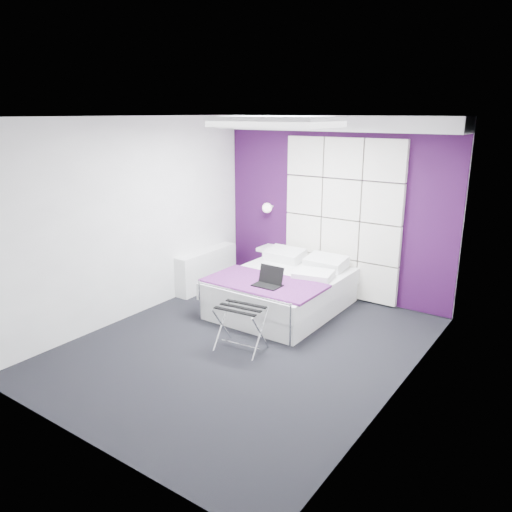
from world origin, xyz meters
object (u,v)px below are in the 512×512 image
(nightstand, at_px, (275,249))
(laptop, at_px, (269,281))
(wall_lamp, at_px, (268,207))
(luggage_rack, at_px, (241,328))
(radiator, at_px, (207,269))
(bed, at_px, (282,290))

(nightstand, bearing_deg, laptop, -59.95)
(nightstand, distance_m, laptop, 1.53)
(wall_lamp, relative_size, luggage_rack, 0.28)
(radiator, xyz_separation_m, laptop, (1.56, -0.60, 0.28))
(wall_lamp, height_order, nightstand, wall_lamp)
(radiator, xyz_separation_m, luggage_rack, (1.69, -1.40, -0.04))
(luggage_rack, bearing_deg, wall_lamp, 109.37)
(bed, relative_size, luggage_rack, 3.51)
(bed, distance_m, laptop, 0.60)
(radiator, relative_size, nightstand, 2.53)
(bed, height_order, nightstand, bed)
(bed, xyz_separation_m, nightstand, (-0.65, 0.81, 0.30))
(wall_lamp, bearing_deg, bed, -46.79)
(wall_lamp, height_order, radiator, wall_lamp)
(nightstand, height_order, luggage_rack, nightstand)
(wall_lamp, distance_m, radiator, 1.35)
(wall_lamp, height_order, luggage_rack, wall_lamp)
(laptop, bearing_deg, nightstand, 119.91)
(radiator, distance_m, bed, 1.44)
(radiator, distance_m, laptop, 1.69)
(wall_lamp, xyz_separation_m, luggage_rack, (1.05, -2.16, -0.96))
(luggage_rack, bearing_deg, nightstand, 106.37)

